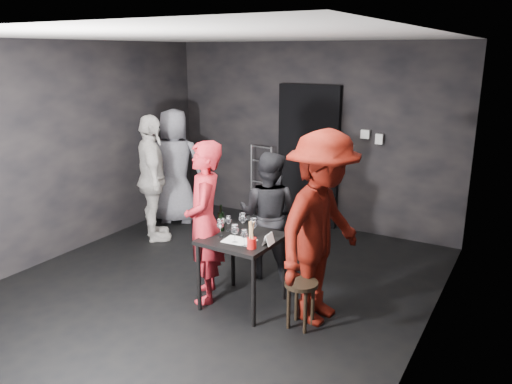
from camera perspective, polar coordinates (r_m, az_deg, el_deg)
The scene contains 26 objects.
floor at distance 5.79m, azimuth -4.46°, elevation -10.49°, with size 4.50×5.00×0.02m, color black.
ceiling at distance 5.19m, azimuth -5.12°, elevation 17.31°, with size 4.50×5.00×0.02m, color silver.
wall_back at distance 7.48m, azimuth 6.24°, elevation 6.41°, with size 4.50×0.04×2.70m, color black.
wall_left at distance 6.84m, azimuth -20.52°, elevation 4.62°, with size 0.04×5.00×2.70m, color black.
wall_right at distance 4.48m, azimuth 19.64°, elevation -0.78°, with size 0.04×5.00×2.70m, color black.
doorway at distance 7.48m, azimuth 5.99°, elevation 4.08°, with size 0.95×0.10×2.10m, color black.
wallbox_upper at distance 7.12m, azimuth 12.40°, elevation 6.48°, with size 0.12×0.06×0.12m, color #B7B7B2.
wallbox_lower at distance 7.07m, azimuth 13.92°, elevation 5.91°, with size 0.10×0.06×0.14m, color #B7B7B2.
hand_truck at distance 7.86m, azimuth 0.45°, elevation -1.56°, with size 0.39×0.33×1.16m.
tasting_table at distance 5.09m, azimuth -1.59°, elevation -6.20°, with size 0.72×0.72×0.75m.
stool at distance 4.82m, azimuth 5.18°, elevation -11.30°, with size 0.32×0.32×0.47m.
server_red at distance 5.16m, azimuth -5.94°, elevation -2.27°, with size 0.71×0.46×1.93m, color #AA1B25.
woman_black at distance 5.74m, azimuth 1.43°, elevation -2.73°, with size 0.71×0.39×1.47m, color black.
man_maroon at distance 4.69m, azimuth 7.61°, elevation -1.39°, with size 1.53×0.71×2.37m, color #500D06.
bystander_cream at distance 6.94m, azimuth -11.83°, elevation 2.65°, with size 1.20×0.57×2.04m, color silver.
bystander_grey at distance 7.63m, azimuth -9.28°, elevation 3.94°, with size 0.99×0.54×2.03m, color gray.
tasting_mat at distance 4.95m, azimuth -1.94°, elevation -5.60°, with size 0.31×0.21×0.00m, color white.
wine_glass_a at distance 5.05m, azimuth -4.09°, elevation -4.04°, with size 0.08×0.08×0.20m, color white, non-canonical shape.
wine_glass_b at distance 5.20m, azimuth -3.18°, elevation -3.53°, with size 0.07×0.07×0.18m, color white, non-canonical shape.
wine_glass_c at distance 5.18m, azimuth -1.54°, elevation -3.37°, with size 0.08×0.08×0.22m, color white, non-canonical shape.
wine_glass_d at distance 4.88m, azimuth -2.44°, elevation -4.66°, with size 0.08×0.08×0.21m, color white, non-canonical shape.
wine_glass_e at distance 4.80m, azimuth -1.35°, elevation -5.17°, with size 0.07×0.07×0.18m, color white, non-canonical shape.
wine_glass_f at distance 5.01m, azimuth -0.35°, elevation -4.01°, with size 0.08×0.08×0.22m, color white, non-canonical shape.
wine_bottle at distance 5.21m, azimuth -4.01°, elevation -3.30°, with size 0.07×0.07×0.28m.
breadstick_cup at distance 4.73m, azimuth -0.50°, elevation -4.99°, with size 0.09×0.09×0.29m.
reserved_card at distance 4.86m, azimuth 1.27°, elevation -5.37°, with size 0.09×0.14×0.11m, color white, non-canonical shape.
Camera 1 is at (2.97, -4.26, 2.56)m, focal length 35.00 mm.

